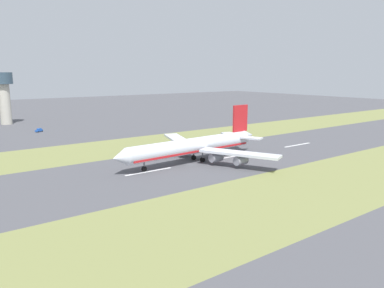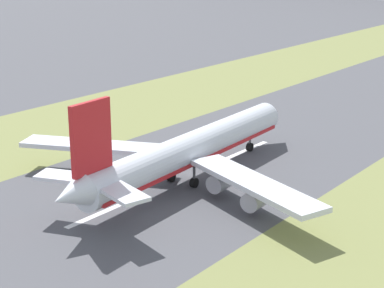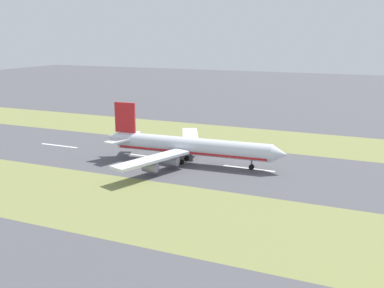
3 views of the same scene
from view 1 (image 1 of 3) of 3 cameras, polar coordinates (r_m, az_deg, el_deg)
name	(u,v)px [view 1 (image 1 of 3)]	position (r m, az deg, el deg)	size (l,w,h in m)	color
ground_plane	(190,164)	(138.80, -0.23, -3.07)	(800.00, 800.00, 0.00)	#4C4C51
grass_median_west	(287,196)	(107.36, 14.29, -7.62)	(40.00, 600.00, 0.01)	olive
grass_median_east	(133,145)	(176.22, -8.94, -0.21)	(40.00, 600.00, 0.01)	olive
centreline_dash_near	(297,145)	(181.88, 15.76, -0.14)	(1.20, 18.00, 0.01)	silver
centreline_dash_mid	(235,156)	(152.68, 6.50, -1.85)	(1.20, 18.00, 0.01)	silver
centreline_dash_far	(149,171)	(129.40, -6.60, -4.18)	(1.20, 18.00, 0.01)	silver
airplane_main_jet	(196,146)	(141.61, 0.59, -0.30)	(64.04, 67.20, 20.20)	silver
control_tower	(4,93)	(272.40, -26.75, 7.02)	(12.00, 12.00, 33.49)	#BCB7A8
apron_car	(39,130)	(230.58, -22.28, 1.96)	(3.68, 4.73, 2.03)	#1E51B2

